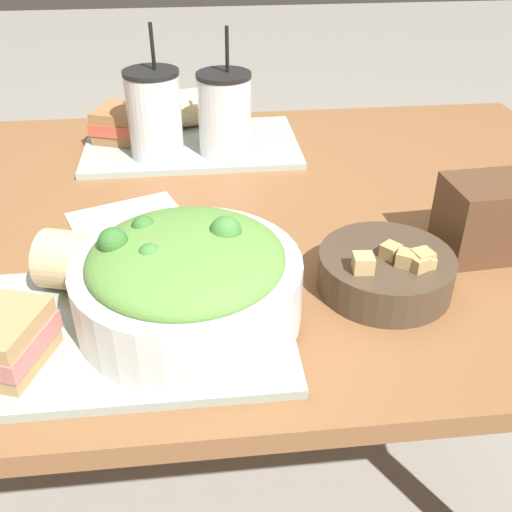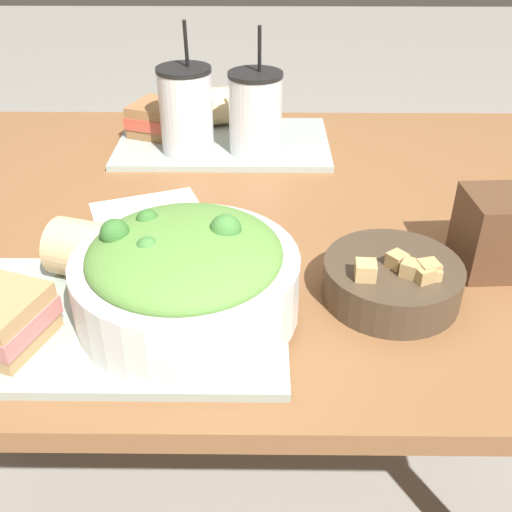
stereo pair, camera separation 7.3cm
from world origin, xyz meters
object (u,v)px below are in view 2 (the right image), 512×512
sandwich_far (165,119)px  baguette_far (205,107)px  soup_bowl (392,279)px  napkin_folded (148,212)px  salad_bowl (186,273)px  baguette_near (101,253)px  drink_cup_dark (186,113)px  drink_cup_red (255,115)px

sandwich_far → baguette_far: bearing=54.1°
soup_bowl → napkin_folded: 0.43m
salad_bowl → sandwich_far: 0.61m
soup_bowl → baguette_near: (-0.38, 0.03, 0.02)m
soup_bowl → drink_cup_dark: size_ratio=0.73×
napkin_folded → drink_cup_dark: bearing=79.2°
salad_bowl → drink_cup_red: drink_cup_red is taller
baguette_near → baguette_far: 0.59m
napkin_folded → drink_cup_red: bearing=52.9°
sandwich_far → baguette_far: size_ratio=1.10×
salad_bowl → sandwich_far: (-0.11, 0.60, -0.02)m
drink_cup_dark → soup_bowl: bearing=-55.6°
salad_bowl → soup_bowl: (0.26, 0.05, -0.04)m
baguette_near → napkin_folded: 0.21m
sandwich_far → napkin_folded: (0.01, -0.32, -0.04)m
baguette_far → napkin_folded: baguette_far is taller
salad_bowl → soup_bowl: salad_bowl is taller
baguette_near → sandwich_far: (0.01, 0.52, -0.01)m
baguette_near → napkin_folded: size_ratio=0.71×
salad_bowl → baguette_near: size_ratio=1.86×
baguette_near → sandwich_far: size_ratio=0.93×
baguette_far → drink_cup_red: 0.18m
salad_bowl → sandwich_far: salad_bowl is taller
sandwich_far → drink_cup_red: drink_cup_red is taller
sandwich_far → drink_cup_dark: size_ratio=0.65×
baguette_near → salad_bowl: bearing=-103.5°
drink_cup_dark → drink_cup_red: 0.13m
napkin_folded → soup_bowl: bearing=-32.4°
drink_cup_red → napkin_folded: size_ratio=1.14×
salad_bowl → soup_bowl: size_ratio=1.53×
baguette_far → salad_bowl: bearing=167.6°
soup_bowl → baguette_near: size_ratio=1.22×
drink_cup_red → salad_bowl: bearing=-98.8°
drink_cup_red → baguette_far: bearing=127.5°
drink_cup_dark → drink_cup_red: size_ratio=1.04×
salad_bowl → napkin_folded: (-0.10, 0.27, -0.07)m
soup_bowl → napkin_folded: soup_bowl is taller
baguette_near → baguette_far: bearing=8.1°
drink_cup_dark → baguette_far: bearing=80.8°
baguette_near → napkin_folded: bearing=10.3°
sandwich_far → drink_cup_dark: 0.11m
napkin_folded → baguette_near: bearing=-96.8°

